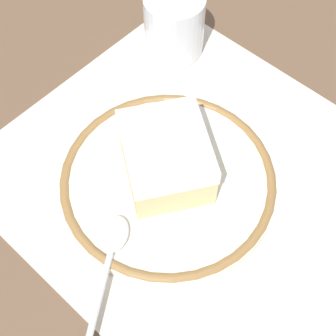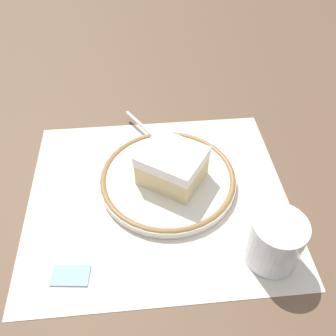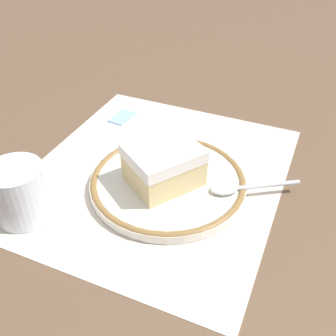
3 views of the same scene
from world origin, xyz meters
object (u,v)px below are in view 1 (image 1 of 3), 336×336
at_px(plate, 168,181).
at_px(spoon, 111,251).
at_px(cake_slice, 166,157).
at_px(cup, 174,27).

height_order(plate, spoon, spoon).
bearing_deg(plate, cake_slice, 147.60).
xyz_separation_m(spoon, cup, (-0.14, 0.24, 0.02)).
bearing_deg(cup, cake_slice, -50.38).
bearing_deg(cup, plate, -49.74).
bearing_deg(spoon, cake_slice, 102.15).
distance_m(spoon, cup, 0.28).
bearing_deg(plate, spoon, -80.89).
xyz_separation_m(cake_slice, spoon, (0.02, -0.10, -0.02)).
bearing_deg(cup, spoon, -59.88).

